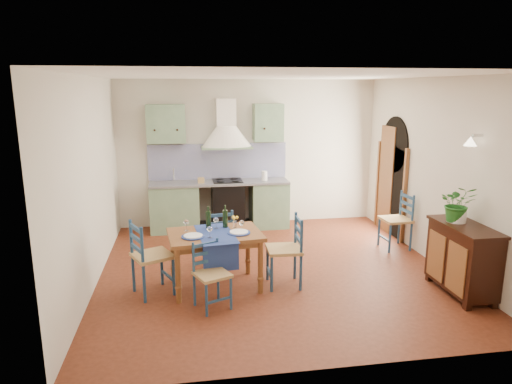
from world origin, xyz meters
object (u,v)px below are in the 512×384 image
chair_near (211,274)px  potted_plant (458,204)px  dining_table (215,239)px  sideboard (462,257)px

chair_near → potted_plant: size_ratio=1.69×
chair_near → potted_plant: 3.29m
dining_table → sideboard: bearing=-12.5°
sideboard → potted_plant: (-0.03, 0.16, 0.67)m
dining_table → chair_near: (-0.10, -0.55, -0.25)m
dining_table → sideboard: size_ratio=1.22×
sideboard → potted_plant: size_ratio=2.16×
chair_near → potted_plant: potted_plant is taller
chair_near → sideboard: bearing=-2.5°
chair_near → potted_plant: (3.20, 0.02, 0.75)m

